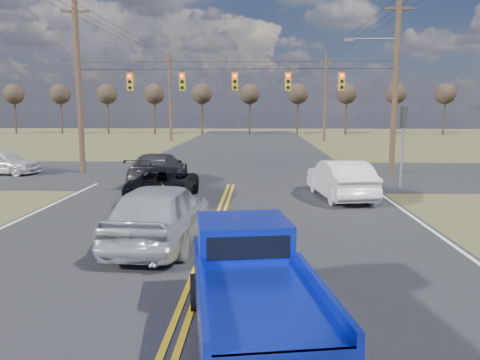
{
  "coord_description": "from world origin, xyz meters",
  "views": [
    {
      "loc": [
        1.37,
        -8.98,
        3.8
      ],
      "look_at": [
        0.77,
        5.98,
        1.5
      ],
      "focal_mm": 35.0,
      "sensor_mm": 36.0,
      "label": 1
    }
  ],
  "objects_px": {
    "pickup_truck": "(252,292)",
    "cross_car_west": "(4,162)",
    "silver_suv": "(161,213)",
    "white_car_queue": "(340,179)",
    "dgrey_car_queue": "(158,168)",
    "black_suv": "(165,183)"
  },
  "relations": [
    {
      "from": "pickup_truck",
      "to": "cross_car_west",
      "type": "distance_m",
      "value": 24.09
    },
    {
      "from": "silver_suv",
      "to": "white_car_queue",
      "type": "bearing_deg",
      "value": -127.1
    },
    {
      "from": "silver_suv",
      "to": "white_car_queue",
      "type": "relative_size",
      "value": 1.05
    },
    {
      "from": "pickup_truck",
      "to": "white_car_queue",
      "type": "bearing_deg",
      "value": 65.15
    },
    {
      "from": "white_car_queue",
      "to": "cross_car_west",
      "type": "bearing_deg",
      "value": -27.18
    },
    {
      "from": "cross_car_west",
      "to": "white_car_queue",
      "type": "bearing_deg",
      "value": -100.44
    },
    {
      "from": "dgrey_car_queue",
      "to": "white_car_queue",
      "type": "bearing_deg",
      "value": 159.33
    },
    {
      "from": "white_car_queue",
      "to": "dgrey_car_queue",
      "type": "bearing_deg",
      "value": -30.04
    },
    {
      "from": "white_car_queue",
      "to": "cross_car_west",
      "type": "distance_m",
      "value": 19.34
    },
    {
      "from": "pickup_truck",
      "to": "dgrey_car_queue",
      "type": "xyz_separation_m",
      "value": [
        -4.98,
        16.18,
        -0.1
      ]
    },
    {
      "from": "pickup_truck",
      "to": "black_suv",
      "type": "height_order",
      "value": "pickup_truck"
    },
    {
      "from": "silver_suv",
      "to": "dgrey_car_queue",
      "type": "relative_size",
      "value": 0.97
    },
    {
      "from": "cross_car_west",
      "to": "black_suv",
      "type": "bearing_deg",
      "value": -114.48
    },
    {
      "from": "pickup_truck",
      "to": "cross_car_west",
      "type": "relative_size",
      "value": 1.21
    },
    {
      "from": "silver_suv",
      "to": "cross_car_west",
      "type": "distance_m",
      "value": 18.15
    },
    {
      "from": "white_car_queue",
      "to": "dgrey_car_queue",
      "type": "relative_size",
      "value": 0.92
    },
    {
      "from": "dgrey_car_queue",
      "to": "black_suv",
      "type": "bearing_deg",
      "value": 107.21
    },
    {
      "from": "pickup_truck",
      "to": "dgrey_car_queue",
      "type": "relative_size",
      "value": 0.93
    },
    {
      "from": "black_suv",
      "to": "cross_car_west",
      "type": "distance_m",
      "value": 13.02
    },
    {
      "from": "pickup_truck",
      "to": "white_car_queue",
      "type": "xyz_separation_m",
      "value": [
        3.58,
        12.65,
        -0.06
      ]
    },
    {
      "from": "pickup_truck",
      "to": "black_suv",
      "type": "relative_size",
      "value": 0.99
    },
    {
      "from": "black_suv",
      "to": "cross_car_west",
      "type": "relative_size",
      "value": 1.22
    }
  ]
}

